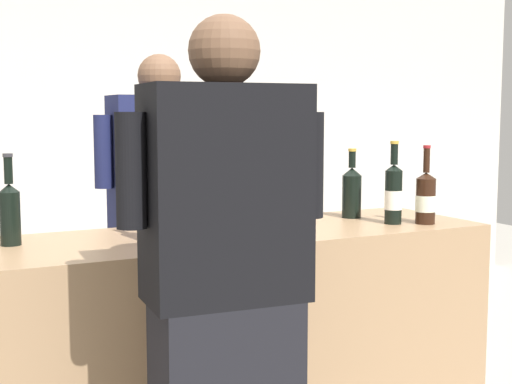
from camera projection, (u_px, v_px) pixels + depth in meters
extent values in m
cube|color=beige|center=(74.00, 122.00, 4.99)|extent=(8.00, 0.10, 2.80)
cube|color=#9E7A56|center=(231.00, 360.00, 2.78)|extent=(2.07, 0.62, 1.01)
cylinder|color=black|center=(352.00, 197.00, 3.10)|extent=(0.08, 0.08, 0.18)
cone|color=black|center=(352.00, 172.00, 3.09)|extent=(0.08, 0.08, 0.03)
cylinder|color=black|center=(352.00, 160.00, 3.08)|extent=(0.03, 0.03, 0.07)
cylinder|color=#B79333|center=(352.00, 150.00, 3.08)|extent=(0.04, 0.04, 0.01)
cylinder|color=black|center=(425.00, 201.00, 2.93)|extent=(0.08, 0.08, 0.19)
cone|color=black|center=(426.00, 176.00, 2.92)|extent=(0.08, 0.08, 0.03)
cylinder|color=black|center=(427.00, 160.00, 2.91)|extent=(0.03, 0.03, 0.10)
cylinder|color=maroon|center=(427.00, 147.00, 2.90)|extent=(0.03, 0.03, 0.01)
cylinder|color=silver|center=(425.00, 203.00, 2.93)|extent=(0.08, 0.08, 0.07)
cylinder|color=black|center=(156.00, 203.00, 2.74)|extent=(0.08, 0.08, 0.22)
cone|color=black|center=(156.00, 172.00, 2.73)|extent=(0.08, 0.08, 0.03)
cylinder|color=black|center=(155.00, 159.00, 2.73)|extent=(0.03, 0.03, 0.08)
cylinder|color=#B79333|center=(155.00, 147.00, 2.72)|extent=(0.03, 0.03, 0.01)
cylinder|color=silver|center=(156.00, 206.00, 2.75)|extent=(0.08, 0.08, 0.08)
cylinder|color=black|center=(150.00, 213.00, 2.54)|extent=(0.07, 0.07, 0.20)
cone|color=black|center=(150.00, 180.00, 2.52)|extent=(0.07, 0.07, 0.04)
cylinder|color=black|center=(150.00, 161.00, 2.52)|extent=(0.03, 0.03, 0.10)
cylinder|color=#B79333|center=(149.00, 146.00, 2.51)|extent=(0.03, 0.03, 0.01)
cylinder|color=black|center=(393.00, 197.00, 2.93)|extent=(0.07, 0.07, 0.22)
cone|color=black|center=(394.00, 168.00, 2.91)|extent=(0.07, 0.07, 0.03)
cylinder|color=black|center=(394.00, 154.00, 2.91)|extent=(0.03, 0.03, 0.08)
cylinder|color=#B79333|center=(395.00, 142.00, 2.90)|extent=(0.03, 0.03, 0.01)
cylinder|color=white|center=(393.00, 200.00, 2.93)|extent=(0.07, 0.07, 0.08)
cylinder|color=black|center=(10.00, 219.00, 2.45)|extent=(0.07, 0.07, 0.18)
cone|color=black|center=(9.00, 188.00, 2.44)|extent=(0.07, 0.07, 0.03)
cylinder|color=black|center=(8.00, 170.00, 2.43)|extent=(0.03, 0.03, 0.09)
cylinder|color=#333338|center=(8.00, 155.00, 2.43)|extent=(0.03, 0.03, 0.01)
cylinder|color=black|center=(211.00, 211.00, 2.61)|extent=(0.07, 0.07, 0.19)
cone|color=black|center=(211.00, 180.00, 2.60)|extent=(0.07, 0.07, 0.04)
cylinder|color=black|center=(211.00, 161.00, 2.59)|extent=(0.03, 0.03, 0.10)
cylinder|color=maroon|center=(210.00, 146.00, 2.59)|extent=(0.04, 0.04, 0.01)
cylinder|color=#E2EFC9|center=(211.00, 214.00, 2.61)|extent=(0.08, 0.08, 0.07)
cylinder|color=silver|center=(252.00, 235.00, 2.66)|extent=(0.07, 0.07, 0.00)
cylinder|color=silver|center=(252.00, 224.00, 2.66)|extent=(0.01, 0.01, 0.08)
ellipsoid|color=silver|center=(252.00, 202.00, 2.65)|extent=(0.08, 0.08, 0.10)
ellipsoid|color=maroon|center=(252.00, 206.00, 2.65)|extent=(0.06, 0.06, 0.04)
cube|color=black|center=(163.00, 332.00, 3.32)|extent=(0.40, 0.25, 0.89)
cube|color=#191E47|center=(161.00, 167.00, 3.23)|extent=(0.45, 0.25, 0.65)
sphere|color=brown|center=(159.00, 76.00, 3.19)|extent=(0.19, 0.19, 0.19)
cylinder|color=#191E47|center=(214.00, 149.00, 3.34)|extent=(0.08, 0.08, 0.32)
cylinder|color=#191E47|center=(103.00, 152.00, 3.11)|extent=(0.08, 0.08, 0.32)
cube|color=black|center=(225.00, 194.00, 1.94)|extent=(0.45, 0.27, 0.59)
sphere|color=brown|center=(224.00, 51.00, 1.90)|extent=(0.19, 0.19, 0.19)
cylinder|color=black|center=(131.00, 171.00, 1.84)|extent=(0.08, 0.08, 0.30)
cylinder|color=black|center=(310.00, 165.00, 2.03)|extent=(0.08, 0.08, 0.30)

